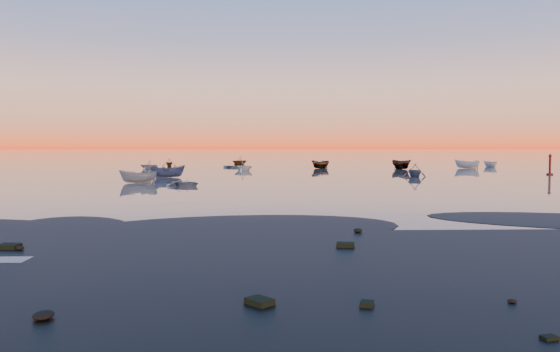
{
  "coord_description": "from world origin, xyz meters",
  "views": [
    {
      "loc": [
        -4.31,
        -28.32,
        4.11
      ],
      "look_at": [
        -2.44,
        28.0,
        0.81
      ],
      "focal_mm": 35.0,
      "sensor_mm": 36.0,
      "label": 1
    }
  ],
  "objects_px": {
    "boat_near_left": "(184,186)",
    "boat_near_right": "(415,177)",
    "channel_marker": "(550,166)",
    "boat_near_center": "(168,178)"
  },
  "relations": [
    {
      "from": "boat_near_left",
      "to": "boat_near_right",
      "type": "distance_m",
      "value": 30.34
    },
    {
      "from": "boat_near_center",
      "to": "channel_marker",
      "type": "bearing_deg",
      "value": -84.94
    },
    {
      "from": "boat_near_left",
      "to": "boat_near_center",
      "type": "xyz_separation_m",
      "value": [
        -3.89,
        13.37,
        0.0
      ]
    },
    {
      "from": "boat_near_left",
      "to": "boat_near_right",
      "type": "xyz_separation_m",
      "value": [
        26.96,
        13.93,
        0.0
      ]
    },
    {
      "from": "boat_near_left",
      "to": "boat_near_right",
      "type": "height_order",
      "value": "boat_near_right"
    },
    {
      "from": "boat_near_right",
      "to": "boat_near_left",
      "type": "bearing_deg",
      "value": 25.8
    },
    {
      "from": "boat_near_left",
      "to": "boat_near_center",
      "type": "distance_m",
      "value": 13.93
    },
    {
      "from": "boat_near_right",
      "to": "channel_marker",
      "type": "xyz_separation_m",
      "value": [
        19.43,
        3.96,
        1.18
      ]
    },
    {
      "from": "boat_near_left",
      "to": "boat_near_right",
      "type": "relative_size",
      "value": 1.0
    },
    {
      "from": "channel_marker",
      "to": "boat_near_center",
      "type": "bearing_deg",
      "value": -174.87
    }
  ]
}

